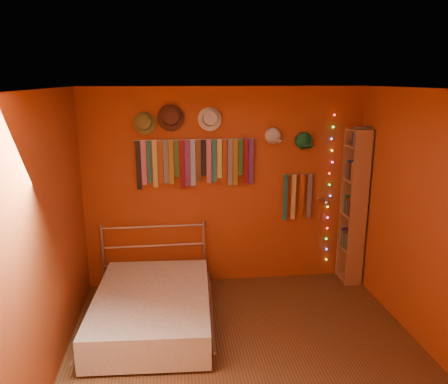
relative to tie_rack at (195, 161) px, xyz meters
name	(u,v)px	position (x,y,z in m)	size (l,w,h in m)	color
ground	(249,361)	(0.38, -1.69, -1.62)	(3.50, 3.50, 0.00)	#51301C
back_wall	(225,188)	(0.38, 0.06, -0.37)	(3.50, 0.02, 2.50)	#A3421A
right_wall	(438,228)	(2.13, -1.69, -0.37)	(0.02, 3.50, 2.50)	#A3421A
left_wall	(42,245)	(-1.37, -1.69, -0.37)	(0.02, 3.50, 2.50)	#A3421A
ceiling	(253,89)	(0.38, -1.69, 0.88)	(3.50, 3.50, 0.02)	white
tie_rack	(195,161)	(0.00, 0.00, 0.00)	(1.45, 0.03, 0.60)	#B4B4B9
small_tie_rack	(297,195)	(1.30, 0.00, -0.47)	(0.40, 0.03, 0.60)	#B4B4B9
fedora_olive	(144,123)	(-0.58, -0.03, 0.47)	(0.27, 0.14, 0.26)	olive
fedora_brown	(171,117)	(-0.28, -0.03, 0.53)	(0.32, 0.17, 0.31)	#49251A
fedora_white	(210,119)	(0.18, -0.03, 0.51)	(0.28, 0.15, 0.28)	silver
cap_white	(273,136)	(0.96, 0.01, 0.28)	(0.19, 0.24, 0.19)	white
cap_green	(304,141)	(1.35, 0.01, 0.22)	(0.20, 0.24, 0.20)	#166535
fairy_lights	(330,190)	(1.73, 0.02, -0.43)	(0.06, 0.02, 1.95)	#FF3333
reading_lamp	(326,202)	(1.61, -0.18, -0.53)	(0.07, 0.31, 0.09)	#B4B4B9
bookshelf	(357,206)	(2.03, -0.16, -0.60)	(0.25, 0.34, 2.00)	#916141
bed	(153,308)	(-0.54, -0.94, -1.42)	(1.39, 1.81, 0.86)	#B4B4B9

